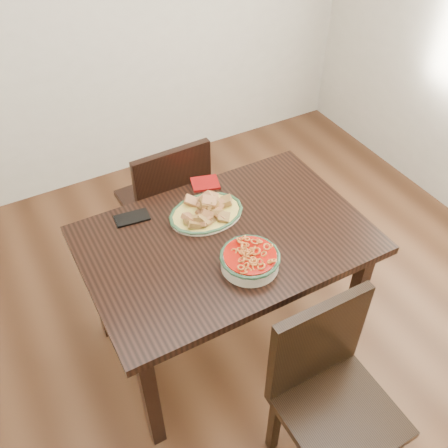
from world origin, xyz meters
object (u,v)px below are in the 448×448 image
noodle_bowl (250,258)px  smartphone (132,218)px  fish_plate (206,208)px  dining_table (226,252)px  chair_near (329,388)px  chair_far (167,200)px

noodle_bowl → smartphone: bearing=122.3°
fish_plate → smartphone: bearing=155.1°
noodle_bowl → fish_plate: bearing=92.1°
dining_table → smartphone: (-0.32, 0.31, 0.10)m
dining_table → chair_near: size_ratio=1.40×
chair_far → fish_plate: chair_far is taller
dining_table → noodle_bowl: (0.00, -0.20, 0.14)m
dining_table → smartphone: 0.46m
chair_near → noodle_bowl: chair_near is taller
dining_table → smartphone: bearing=135.8°
chair_far → chair_near: (0.09, -1.33, 0.00)m
chair_far → smartphone: 0.51m
chair_far → chair_near: size_ratio=1.00×
noodle_bowl → dining_table: bearing=90.4°
chair_far → chair_near: same height
dining_table → chair_near: (0.07, -0.70, -0.16)m
chair_near → smartphone: chair_near is taller
chair_far → fish_plate: bearing=89.6°
noodle_bowl → smartphone: 0.60m
chair_far → smartphone: size_ratio=5.77×
chair_far → chair_near: bearing=92.1°
chair_near → dining_table: bearing=95.6°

